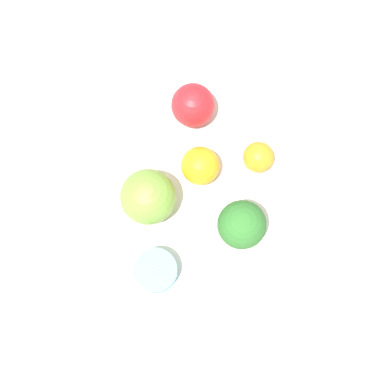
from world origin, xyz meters
name	(u,v)px	position (x,y,z in m)	size (l,w,h in m)	color
ground_plane	(192,207)	(0.00, 0.00, 0.00)	(6.00, 6.00, 0.00)	gray
table_surface	(192,205)	(0.00, 0.00, 0.01)	(1.20, 1.20, 0.02)	silver
bowl	(192,199)	(0.00, 0.00, 0.04)	(0.27, 0.27, 0.04)	silver
broccoli	(242,225)	(-0.06, -0.03, 0.10)	(0.05, 0.05, 0.07)	#99C17A
apple_red	(193,105)	(0.09, -0.03, 0.09)	(0.05, 0.05, 0.05)	red
apple_green	(148,197)	(0.01, 0.05, 0.09)	(0.06, 0.06, 0.06)	olive
orange_front	(200,166)	(0.02, -0.02, 0.08)	(0.04, 0.04, 0.04)	orange
orange_back	(258,157)	(0.01, -0.08, 0.08)	(0.03, 0.03, 0.03)	orange
small_cup	(156,271)	(-0.07, 0.07, 0.07)	(0.05, 0.05, 0.02)	#66B2DB
napkin	(303,37)	(0.16, -0.21, 0.02)	(0.18, 0.17, 0.01)	silver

